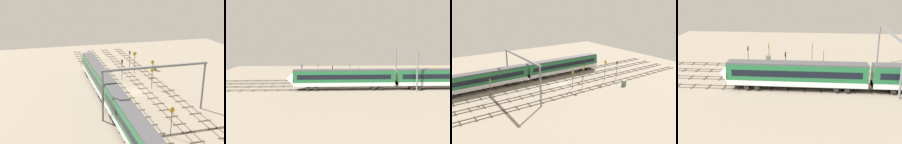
{
  "view_description": "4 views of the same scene",
  "coord_description": "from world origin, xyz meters",
  "views": [
    {
      "loc": [
        -54.13,
        19.63,
        23.25
      ],
      "look_at": [
        6.5,
        3.44,
        2.78
      ],
      "focal_mm": 45.66,
      "sensor_mm": 36.0,
      "label": 1
    },
    {
      "loc": [
        10.04,
        70.44,
        12.52
      ],
      "look_at": [
        6.86,
        1.65,
        3.61
      ],
      "focal_mm": 43.17,
      "sensor_mm": 36.0,
      "label": 2
    },
    {
      "loc": [
        -32.94,
        -50.47,
        22.32
      ],
      "look_at": [
        3.13,
        3.16,
        2.08
      ],
      "focal_mm": 38.02,
      "sensor_mm": 36.0,
      "label": 3
    },
    {
      "loc": [
        2.71,
        55.92,
        18.96
      ],
      "look_at": [
        7.22,
        2.5,
        1.72
      ],
      "focal_mm": 48.02,
      "sensor_mm": 36.0,
      "label": 4
    }
  ],
  "objects": [
    {
      "name": "ground_plane",
      "position": [
        0.0,
        0.0,
        0.0
      ],
      "size": [
        95.97,
        95.97,
        0.0
      ],
      "primitive_type": "plane",
      "color": "gray"
    },
    {
      "name": "track_near_foreground",
      "position": [
        -0.0,
        -7.13,
        0.06
      ],
      "size": [
        79.97,
        2.4,
        0.16
      ],
      "color": "#59544C",
      "rests_on": "ground"
    },
    {
      "name": "track_second_near",
      "position": [
        -0.0,
        -2.38,
        0.06
      ],
      "size": [
        79.97,
        2.4,
        0.16
      ],
      "color": "#59544C",
      "rests_on": "ground"
    },
    {
      "name": "track_middle",
      "position": [
        0.0,
        2.38,
        0.06
      ],
      "size": [
        79.97,
        2.4,
        0.16
      ],
      "color": "#59544C",
      "rests_on": "ground"
    },
    {
      "name": "track_with_train",
      "position": [
        -0.0,
        7.13,
        0.06
      ],
      "size": [
        79.97,
        2.4,
        0.16
      ],
      "color": "#59544C",
      "rests_on": "ground"
    },
    {
      "name": "train",
      "position": [
        -6.11,
        7.13,
        2.66
      ],
      "size": [
        50.4,
        3.24,
        4.8
      ],
      "color": "#1E6638",
      "rests_on": "ground"
    },
    {
      "name": "overhead_gantry",
      "position": [
        -11.11,
        0.28,
        6.91
      ],
      "size": [
        0.4,
        19.57,
        9.18
      ],
      "color": "slate",
      "rests_on": "ground"
    },
    {
      "name": "speed_sign_near_foreground",
      "position": [
        -18.71,
        0.75,
        3.22
      ],
      "size": [
        0.14,
        0.94,
        4.92
      ],
      "color": "#4C4C51",
      "rests_on": "ground"
    },
    {
      "name": "speed_sign_mid_trackside",
      "position": [
        0.85,
        -4.17,
        2.98
      ],
      "size": [
        0.14,
        0.81,
        4.69
      ],
      "color": "#4C4C51",
      "rests_on": "ground"
    },
    {
      "name": "speed_sign_far_trackside",
      "position": [
        12.19,
        -4.07,
        3.83
      ],
      "size": [
        0.14,
        1.04,
        5.78
      ],
      "color": "#4C4C51",
      "rests_on": "ground"
    },
    {
      "name": "speed_sign_distant_end",
      "position": [
        3.23,
        -5.22,
        3.75
      ],
      "size": [
        0.14,
        0.91,
        5.86
      ],
      "color": "#4C4C51",
      "rests_on": "ground"
    },
    {
      "name": "signal_light_trackside_approach",
      "position": [
        16.65,
        -4.25,
        3.2
      ],
      "size": [
        0.31,
        0.32,
        4.93
      ],
      "color": "#4C4C51",
      "rests_on": "ground"
    },
    {
      "name": "signal_light_trackside_departure",
      "position": [
        8.27,
        0.48,
        3.29
      ],
      "size": [
        0.31,
        0.32,
        5.08
      ],
      "color": "#4C4C51",
      "rests_on": "ground"
    },
    {
      "name": "relay_cabinet",
      "position": [
        13.35,
        -10.22,
        0.71
      ],
      "size": [
        1.07,
        0.68,
        1.41
      ],
      "color": "#597259",
      "rests_on": "ground"
    }
  ]
}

